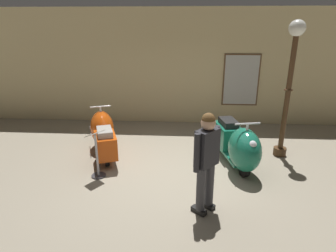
# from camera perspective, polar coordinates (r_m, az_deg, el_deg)

# --- Properties ---
(ground_plane) EXTENTS (60.00, 60.00, 0.00)m
(ground_plane) POSITION_cam_1_polar(r_m,az_deg,el_deg) (5.68, -0.04, -9.92)
(ground_plane) COLOR gray
(showroom_back_wall) EXTENTS (18.00, 0.24, 3.29)m
(showroom_back_wall) POSITION_cam_1_polar(r_m,az_deg,el_deg) (8.46, 1.54, 11.66)
(showroom_back_wall) COLOR #CCB784
(showroom_back_wall) RESTS_ON ground
(scooter_0) EXTENTS (1.04, 1.76, 1.04)m
(scooter_0) POSITION_cam_1_polar(r_m,az_deg,el_deg) (6.64, -12.88, -1.44)
(scooter_0) COLOR black
(scooter_0) RESTS_ON ground
(scooter_1) EXTENTS (0.86, 1.85, 1.09)m
(scooter_1) POSITION_cam_1_polar(r_m,az_deg,el_deg) (5.94, 13.98, -3.81)
(scooter_1) COLOR black
(scooter_1) RESTS_ON ground
(lamppost) EXTENTS (0.33, 0.33, 2.91)m
(lamppost) POSITION_cam_1_polar(r_m,az_deg,el_deg) (6.51, 23.30, 8.83)
(lamppost) COLOR #472D19
(lamppost) RESTS_ON ground
(visitor_0) EXTENTS (0.41, 0.43, 1.63)m
(visitor_0) POSITION_cam_1_polar(r_m,az_deg,el_deg) (4.29, 7.75, -6.18)
(visitor_0) COLOR black
(visitor_0) RESTS_ON ground
(info_stanchion) EXTENTS (0.36, 0.39, 0.95)m
(info_stanchion) POSITION_cam_1_polar(r_m,az_deg,el_deg) (5.65, -14.03, -6.25)
(info_stanchion) COLOR #333338
(info_stanchion) RESTS_ON ground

